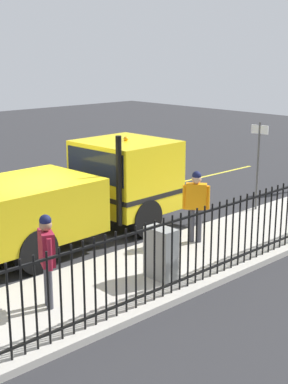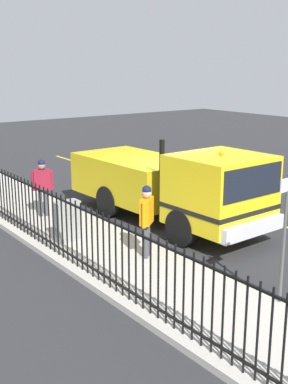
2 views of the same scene
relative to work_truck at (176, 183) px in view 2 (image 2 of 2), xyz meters
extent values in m
plane|color=#2B2B2D|center=(-0.17, -0.95, -1.26)|extent=(55.54, 55.54, 0.00)
cube|color=#B7B2A8|center=(2.84, -0.95, -1.19)|extent=(2.63, 25.24, 0.13)
cube|color=yellow|center=(-2.43, -0.95, -1.25)|extent=(0.12, 22.72, 0.01)
cube|color=yellow|center=(-0.06, 1.66, 0.12)|extent=(2.34, 2.19, 1.79)
cube|color=black|center=(-0.06, 1.66, 0.51)|extent=(2.16, 2.23, 0.79)
cube|color=gold|center=(0.07, -1.90, -0.16)|extent=(2.41, 4.04, 1.24)
cube|color=silver|center=(-0.11, 2.79, -0.63)|extent=(2.15, 0.28, 0.36)
cube|color=black|center=(-0.06, 1.66, -0.28)|extent=(2.36, 2.22, 0.12)
cylinder|color=black|center=(-1.06, 1.30, -0.78)|extent=(0.34, 0.97, 0.96)
cylinder|color=black|center=(0.96, 1.38, -0.78)|extent=(0.34, 0.97, 0.96)
cylinder|color=black|center=(-0.94, -1.94, -0.78)|extent=(0.34, 0.97, 0.96)
cylinder|color=black|center=(1.08, -1.86, -0.78)|extent=(0.34, 0.97, 0.96)
sphere|color=orange|center=(-0.06, 1.66, 1.07)|extent=(0.12, 0.12, 0.12)
cylinder|color=black|center=(0.96, 0.54, 0.30)|extent=(0.14, 0.14, 2.15)
cube|color=orange|center=(2.33, 1.72, -0.01)|extent=(0.51, 0.47, 0.60)
sphere|color=tan|center=(2.33, 1.72, 0.40)|extent=(0.22, 0.22, 0.22)
sphere|color=#14193F|center=(2.33, 1.72, 0.48)|extent=(0.21, 0.21, 0.21)
cylinder|color=#3F3F47|center=(2.40, 1.78, -0.72)|extent=(0.12, 0.12, 0.81)
cylinder|color=#3F3F47|center=(2.26, 1.67, -0.72)|extent=(0.12, 0.12, 0.81)
cylinder|color=orange|center=(2.54, 1.89, -0.04)|extent=(0.09, 0.09, 0.57)
cylinder|color=orange|center=(2.12, 1.55, -0.04)|extent=(0.09, 0.09, 0.57)
cube|color=maroon|center=(2.83, -2.71, -0.02)|extent=(0.52, 0.38, 0.60)
sphere|color=#997051|center=(2.83, -2.71, 0.39)|extent=(0.22, 0.22, 0.22)
sphere|color=#14193F|center=(2.83, -2.71, 0.47)|extent=(0.21, 0.21, 0.21)
cylinder|color=#3F3F47|center=(2.91, -2.74, -0.72)|extent=(0.12, 0.12, 0.80)
cylinder|color=#3F3F47|center=(2.75, -2.68, -0.72)|extent=(0.12, 0.12, 0.80)
cylinder|color=maroon|center=(3.08, -2.81, -0.05)|extent=(0.09, 0.09, 0.57)
cylinder|color=maroon|center=(2.58, -2.60, -0.05)|extent=(0.09, 0.09, 0.57)
cylinder|color=black|center=(3.92, -3.19, -0.36)|extent=(0.04, 0.04, 1.52)
cylinder|color=black|center=(3.92, -2.96, -0.36)|extent=(0.04, 0.04, 1.52)
cylinder|color=black|center=(3.92, -2.74, -0.36)|extent=(0.04, 0.04, 1.52)
cylinder|color=black|center=(3.92, -2.52, -0.36)|extent=(0.04, 0.04, 1.52)
cylinder|color=black|center=(3.92, -2.29, -0.36)|extent=(0.04, 0.04, 1.52)
cylinder|color=black|center=(3.92, -2.07, -0.36)|extent=(0.04, 0.04, 1.52)
cylinder|color=black|center=(3.92, -1.85, -0.36)|extent=(0.04, 0.04, 1.52)
cylinder|color=black|center=(3.92, -1.62, -0.36)|extent=(0.04, 0.04, 1.52)
cylinder|color=black|center=(3.92, -1.40, -0.36)|extent=(0.04, 0.04, 1.52)
cylinder|color=black|center=(3.92, -1.17, -0.36)|extent=(0.04, 0.04, 1.52)
cylinder|color=black|center=(3.92, -0.95, -0.36)|extent=(0.04, 0.04, 1.52)
cylinder|color=black|center=(3.92, -0.73, -0.36)|extent=(0.04, 0.04, 1.52)
cylinder|color=black|center=(3.92, -0.50, -0.36)|extent=(0.04, 0.04, 1.52)
cylinder|color=black|center=(3.92, -0.28, -0.36)|extent=(0.04, 0.04, 1.52)
cylinder|color=black|center=(3.92, -0.06, -0.36)|extent=(0.04, 0.04, 1.52)
cylinder|color=black|center=(3.92, 0.17, -0.36)|extent=(0.04, 0.04, 1.52)
cylinder|color=black|center=(3.92, 0.39, -0.36)|extent=(0.04, 0.04, 1.52)
cylinder|color=black|center=(3.92, 0.61, -0.36)|extent=(0.04, 0.04, 1.52)
cylinder|color=black|center=(3.92, 0.84, -0.36)|extent=(0.04, 0.04, 1.52)
cylinder|color=black|center=(3.92, 1.06, -0.36)|extent=(0.04, 0.04, 1.52)
cylinder|color=black|center=(3.92, 1.28, -0.36)|extent=(0.04, 0.04, 1.52)
cylinder|color=black|center=(3.92, 1.51, -0.36)|extent=(0.04, 0.04, 1.52)
cylinder|color=black|center=(3.92, 1.73, -0.36)|extent=(0.04, 0.04, 1.52)
cylinder|color=black|center=(3.92, 1.95, -0.36)|extent=(0.04, 0.04, 1.52)
cylinder|color=black|center=(3.92, 2.18, -0.36)|extent=(0.04, 0.04, 1.52)
cylinder|color=black|center=(3.92, 2.40, -0.36)|extent=(0.04, 0.04, 1.52)
cylinder|color=black|center=(3.92, 2.63, -0.36)|extent=(0.04, 0.04, 1.52)
cylinder|color=black|center=(3.92, 2.85, -0.36)|extent=(0.04, 0.04, 1.52)
cylinder|color=black|center=(3.92, 3.07, -0.36)|extent=(0.04, 0.04, 1.52)
cylinder|color=black|center=(3.92, 3.30, -0.36)|extent=(0.04, 0.04, 1.52)
cylinder|color=black|center=(3.92, 3.52, -0.36)|extent=(0.04, 0.04, 1.52)
cylinder|color=black|center=(3.92, 3.74, -0.36)|extent=(0.04, 0.04, 1.52)
cylinder|color=black|center=(3.92, 3.97, -0.36)|extent=(0.04, 0.04, 1.52)
cylinder|color=black|center=(3.92, 4.19, -0.36)|extent=(0.04, 0.04, 1.52)
cylinder|color=black|center=(3.92, 4.41, -0.36)|extent=(0.04, 0.04, 1.52)
cylinder|color=black|center=(3.92, 4.64, -0.36)|extent=(0.04, 0.04, 1.52)
cylinder|color=black|center=(3.92, 4.86, -0.36)|extent=(0.04, 0.04, 1.52)
cylinder|color=black|center=(3.92, 5.08, -0.36)|extent=(0.04, 0.04, 1.52)
cylinder|color=black|center=(3.92, 5.31, -0.36)|extent=(0.04, 0.04, 1.52)
cylinder|color=black|center=(3.92, 5.53, -0.36)|extent=(0.04, 0.04, 1.52)
cylinder|color=black|center=(3.92, 5.75, -0.36)|extent=(0.04, 0.04, 1.52)
cylinder|color=black|center=(3.92, 5.98, -0.36)|extent=(0.04, 0.04, 1.52)
cylinder|color=black|center=(3.92, 6.20, -0.36)|extent=(0.04, 0.04, 1.52)
cylinder|color=black|center=(3.92, 6.42, -0.36)|extent=(0.04, 0.04, 1.52)
cylinder|color=black|center=(3.92, 6.65, -0.36)|extent=(0.04, 0.04, 1.52)
cylinder|color=black|center=(3.92, 6.87, -0.36)|extent=(0.04, 0.04, 1.52)
cube|color=black|center=(3.92, -0.95, 0.27)|extent=(0.04, 21.46, 0.04)
cube|color=black|center=(3.92, -0.95, -0.94)|extent=(0.04, 21.46, 0.04)
cube|color=gray|center=(3.28, -0.37, -0.61)|extent=(0.64, 0.37, 1.04)
cone|color=orange|center=(-2.01, -0.69, -0.97)|extent=(0.40, 0.40, 0.57)
cylinder|color=#4C4C4C|center=(1.67, 5.05, 0.12)|extent=(0.06, 0.06, 2.48)
cube|color=white|center=(1.67, 5.05, 1.16)|extent=(0.50, 0.12, 0.24)
camera|label=1|loc=(10.46, -7.55, 3.27)|focal=51.25mm
camera|label=2|loc=(8.90, 10.51, 3.22)|focal=46.90mm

